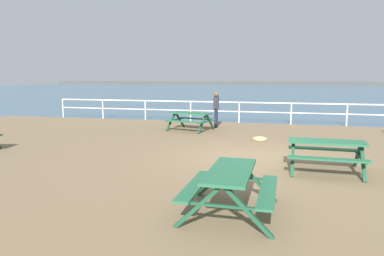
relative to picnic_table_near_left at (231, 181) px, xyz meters
The scene contains 9 objects.
ground_plane 4.46m from the picnic_table_near_left, 90.04° to the left, with size 30.00×24.00×0.20m, color #846B4C.
sea_band 57.16m from the picnic_table_near_left, 90.00° to the left, with size 142.00×90.00×0.01m, color #476B84.
distant_shoreline 100.16m from the picnic_table_near_left, 90.00° to the left, with size 142.00×6.00×1.80m, color #4C4C47.
seaward_railing 12.16m from the picnic_table_near_left, 90.01° to the left, with size 23.07×0.07×1.08m.
picnic_table_near_left is the anchor object (origin of this frame).
picnic_table_near_right 3.79m from the picnic_table_near_left, 59.98° to the left, with size 1.85×1.60×0.80m.
picnic_table_mid_centre 9.59m from the picnic_table_near_left, 108.58° to the left, with size 2.14×1.93×0.80m.
visitor 10.41m from the picnic_table_near_left, 101.74° to the left, with size 0.24×0.53×1.66m.
rope_coil 7.32m from the picnic_table_near_left, 89.53° to the left, with size 0.55×0.55×0.11m, color tan.
Camera 1 is at (0.79, -10.16, 2.32)m, focal length 32.95 mm.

